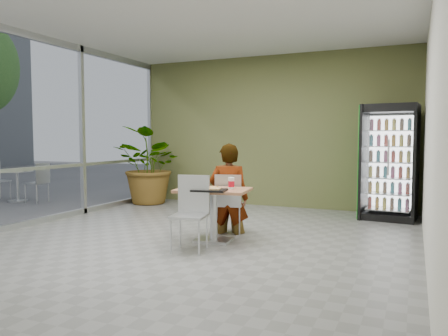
{
  "coord_description": "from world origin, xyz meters",
  "views": [
    {
      "loc": [
        2.85,
        -5.42,
        1.47
      ],
      "look_at": [
        0.17,
        0.7,
        1.0
      ],
      "focal_mm": 35.0,
      "sensor_mm": 36.0,
      "label": 1
    }
  ],
  "objects_px": {
    "seated_woman": "(229,198)",
    "cafeteria_tray": "(209,190)",
    "chair_near": "(191,206)",
    "potted_plant": "(152,165)",
    "dining_table": "(213,204)",
    "chair_far": "(229,199)",
    "beverage_fridge": "(389,162)",
    "soda_cup": "(231,183)"
  },
  "relations": [
    {
      "from": "seated_woman",
      "to": "cafeteria_tray",
      "type": "height_order",
      "value": "seated_woman"
    },
    {
      "from": "chair_near",
      "to": "potted_plant",
      "type": "xyz_separation_m",
      "value": [
        -2.67,
        3.15,
        0.29
      ]
    },
    {
      "from": "dining_table",
      "to": "seated_woman",
      "type": "relative_size",
      "value": 0.64
    },
    {
      "from": "cafeteria_tray",
      "to": "potted_plant",
      "type": "relative_size",
      "value": 0.26
    },
    {
      "from": "chair_far",
      "to": "dining_table",
      "type": "bearing_deg",
      "value": 76.33
    },
    {
      "from": "chair_near",
      "to": "cafeteria_tray",
      "type": "relative_size",
      "value": 2.17
    },
    {
      "from": "chair_far",
      "to": "beverage_fridge",
      "type": "distance_m",
      "value": 3.14
    },
    {
      "from": "chair_far",
      "to": "soda_cup",
      "type": "bearing_deg",
      "value": 102.84
    },
    {
      "from": "beverage_fridge",
      "to": "chair_near",
      "type": "bearing_deg",
      "value": -118.86
    },
    {
      "from": "dining_table",
      "to": "beverage_fridge",
      "type": "height_order",
      "value": "beverage_fridge"
    },
    {
      "from": "chair_far",
      "to": "chair_near",
      "type": "height_order",
      "value": "chair_near"
    },
    {
      "from": "chair_far",
      "to": "soda_cup",
      "type": "distance_m",
      "value": 0.62
    },
    {
      "from": "dining_table",
      "to": "soda_cup",
      "type": "height_order",
      "value": "soda_cup"
    },
    {
      "from": "dining_table",
      "to": "chair_far",
      "type": "bearing_deg",
      "value": 89.97
    },
    {
      "from": "chair_far",
      "to": "potted_plant",
      "type": "bearing_deg",
      "value": -50.78
    },
    {
      "from": "seated_woman",
      "to": "beverage_fridge",
      "type": "bearing_deg",
      "value": -148.72
    },
    {
      "from": "seated_woman",
      "to": "beverage_fridge",
      "type": "height_order",
      "value": "beverage_fridge"
    },
    {
      "from": "chair_near",
      "to": "seated_woman",
      "type": "relative_size",
      "value": 0.58
    },
    {
      "from": "chair_far",
      "to": "seated_woman",
      "type": "height_order",
      "value": "seated_woman"
    },
    {
      "from": "dining_table",
      "to": "cafeteria_tray",
      "type": "distance_m",
      "value": 0.36
    },
    {
      "from": "soda_cup",
      "to": "potted_plant",
      "type": "height_order",
      "value": "potted_plant"
    },
    {
      "from": "soda_cup",
      "to": "cafeteria_tray",
      "type": "bearing_deg",
      "value": -116.7
    },
    {
      "from": "beverage_fridge",
      "to": "cafeteria_tray",
      "type": "bearing_deg",
      "value": -119.02
    },
    {
      "from": "seated_woman",
      "to": "soda_cup",
      "type": "relative_size",
      "value": 10.54
    },
    {
      "from": "chair_far",
      "to": "seated_woman",
      "type": "xyz_separation_m",
      "value": [
        -0.02,
        0.04,
        0.01
      ]
    },
    {
      "from": "potted_plant",
      "to": "chair_near",
      "type": "bearing_deg",
      "value": -49.77
    },
    {
      "from": "seated_woman",
      "to": "cafeteria_tray",
      "type": "distance_m",
      "value": 0.91
    },
    {
      "from": "cafeteria_tray",
      "to": "chair_near",
      "type": "bearing_deg",
      "value": -122.04
    },
    {
      "from": "chair_far",
      "to": "chair_near",
      "type": "bearing_deg",
      "value": 72.18
    },
    {
      "from": "chair_far",
      "to": "soda_cup",
      "type": "xyz_separation_m",
      "value": [
        0.24,
        -0.49,
        0.29
      ]
    },
    {
      "from": "chair_far",
      "to": "beverage_fridge",
      "type": "bearing_deg",
      "value": -147.86
    },
    {
      "from": "soda_cup",
      "to": "cafeteria_tray",
      "type": "distance_m",
      "value": 0.39
    },
    {
      "from": "soda_cup",
      "to": "cafeteria_tray",
      "type": "relative_size",
      "value": 0.36
    },
    {
      "from": "chair_far",
      "to": "seated_woman",
      "type": "relative_size",
      "value": 0.54
    },
    {
      "from": "dining_table",
      "to": "beverage_fridge",
      "type": "relative_size",
      "value": 0.52
    },
    {
      "from": "cafeteria_tray",
      "to": "dining_table",
      "type": "bearing_deg",
      "value": 104.16
    },
    {
      "from": "dining_table",
      "to": "chair_near",
      "type": "distance_m",
      "value": 0.52
    },
    {
      "from": "dining_table",
      "to": "cafeteria_tray",
      "type": "xyz_separation_m",
      "value": [
        0.07,
        -0.28,
        0.23
      ]
    },
    {
      "from": "cafeteria_tray",
      "to": "potted_plant",
      "type": "bearing_deg",
      "value": 133.98
    },
    {
      "from": "dining_table",
      "to": "potted_plant",
      "type": "bearing_deg",
      "value": 136.11
    },
    {
      "from": "dining_table",
      "to": "potted_plant",
      "type": "xyz_separation_m",
      "value": [
        -2.74,
        2.64,
        0.32
      ]
    },
    {
      "from": "dining_table",
      "to": "cafeteria_tray",
      "type": "height_order",
      "value": "cafeteria_tray"
    }
  ]
}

